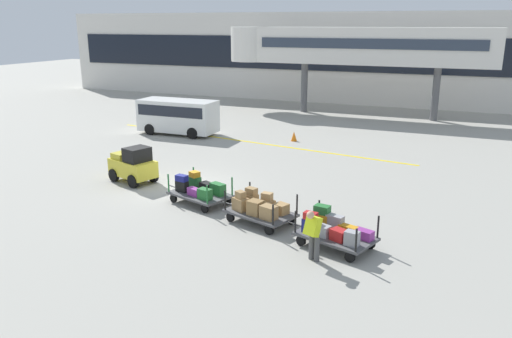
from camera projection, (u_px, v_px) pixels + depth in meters
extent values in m
plane|color=#9E9B91|center=(181.00, 187.00, 21.22)|extent=(120.00, 120.00, 0.00)
cube|color=yellow|center=(249.00, 142.00, 29.27)|extent=(19.24, 3.15, 0.01)
cube|color=silver|center=(337.00, 58.00, 43.19)|extent=(53.63, 2.40, 7.50)
cube|color=black|center=(334.00, 54.00, 41.98)|extent=(50.95, 0.12, 2.80)
cube|color=silver|center=(369.00, 46.00, 36.12)|extent=(17.37, 2.20, 2.60)
cylinder|color=silver|center=(250.00, 44.00, 39.59)|extent=(3.00, 3.00, 2.60)
cube|color=#2D3847|center=(366.00, 44.00, 35.05)|extent=(15.63, 0.08, 0.70)
cylinder|color=#59595B|center=(304.00, 87.00, 38.78)|extent=(0.50, 0.50, 3.72)
cylinder|color=#59595B|center=(436.00, 94.00, 35.21)|extent=(0.50, 0.50, 3.72)
cube|color=gold|center=(133.00, 168.00, 21.76)|extent=(2.34, 1.69, 0.70)
cube|color=black|center=(137.00, 154.00, 21.35)|extent=(1.07, 1.19, 0.60)
cube|color=gold|center=(124.00, 155.00, 21.99)|extent=(0.95, 1.10, 0.24)
cylinder|color=black|center=(134.00, 170.00, 22.67)|extent=(0.59, 0.34, 0.56)
cylinder|color=black|center=(114.00, 175.00, 21.90)|extent=(0.59, 0.34, 0.56)
cylinder|color=black|center=(153.00, 176.00, 21.81)|extent=(0.59, 0.34, 0.56)
cylinder|color=black|center=(133.00, 181.00, 21.05)|extent=(0.59, 0.34, 0.56)
cube|color=#4C4C4F|center=(200.00, 194.00, 19.20)|extent=(2.62, 2.04, 0.08)
cylinder|color=#237033|center=(194.00, 176.00, 20.22)|extent=(0.06, 0.06, 0.70)
cylinder|color=#237033|center=(168.00, 183.00, 19.29)|extent=(0.06, 0.06, 0.70)
cylinder|color=#237033|center=(232.00, 186.00, 18.90)|extent=(0.06, 0.06, 0.70)
cylinder|color=#237033|center=(207.00, 195.00, 17.96)|extent=(0.06, 0.06, 0.70)
cylinder|color=black|center=(196.00, 191.00, 20.23)|extent=(0.34, 0.19, 0.32)
cylinder|color=black|center=(174.00, 198.00, 19.36)|extent=(0.34, 0.19, 0.32)
cylinder|color=black|center=(228.00, 200.00, 19.15)|extent=(0.34, 0.19, 0.32)
cylinder|color=black|center=(205.00, 209.00, 18.28)|extent=(0.34, 0.19, 0.32)
cylinder|color=#333333|center=(174.00, 187.00, 20.15)|extent=(0.68, 0.26, 0.05)
cube|color=#236B2D|center=(195.00, 182.00, 19.79)|extent=(0.50, 0.36, 0.44)
cube|color=black|center=(182.00, 186.00, 19.35)|extent=(0.54, 0.36, 0.42)
cube|color=black|center=(207.00, 187.00, 19.36)|extent=(0.63, 0.53, 0.35)
cube|color=#8C338C|center=(194.00, 192.00, 18.91)|extent=(0.63, 0.46, 0.29)
cube|color=#236B2D|center=(218.00, 189.00, 18.98)|extent=(0.67, 0.51, 0.44)
cube|color=#236B2D|center=(205.00, 194.00, 18.50)|extent=(0.56, 0.44, 0.40)
cube|color=orange|center=(195.00, 174.00, 19.70)|extent=(0.46, 0.44, 0.22)
cube|color=navy|center=(182.00, 178.00, 19.26)|extent=(0.48, 0.35, 0.23)
cube|color=#4C4C4F|center=(261.00, 213.00, 17.32)|extent=(2.62, 2.04, 0.08)
cylinder|color=black|center=(250.00, 191.00, 18.34)|extent=(0.06, 0.06, 0.70)
cylinder|color=black|center=(225.00, 200.00, 17.40)|extent=(0.06, 0.06, 0.70)
cylinder|color=black|center=(297.00, 204.00, 17.01)|extent=(0.06, 0.06, 0.70)
cylinder|color=black|center=(273.00, 215.00, 16.08)|extent=(0.06, 0.06, 0.70)
cylinder|color=black|center=(253.00, 208.00, 18.35)|extent=(0.34, 0.19, 0.32)
cylinder|color=black|center=(230.00, 217.00, 17.48)|extent=(0.34, 0.19, 0.32)
cylinder|color=black|center=(291.00, 220.00, 17.27)|extent=(0.34, 0.19, 0.32)
cylinder|color=black|center=(269.00, 230.00, 16.40)|extent=(0.34, 0.19, 0.32)
cylinder|color=#333333|center=(229.00, 204.00, 18.26)|extent=(0.68, 0.26, 0.05)
cube|color=#9E7A4C|center=(251.00, 200.00, 17.90)|extent=(0.49, 0.46, 0.39)
cube|color=#9E7A4C|center=(241.00, 204.00, 17.41)|extent=(0.64, 0.57, 0.44)
cube|color=tan|center=(267.00, 205.00, 17.46)|extent=(0.61, 0.58, 0.35)
cube|color=olive|center=(255.00, 208.00, 16.98)|extent=(0.55, 0.50, 0.50)
cube|color=#A87F4C|center=(281.00, 209.00, 17.11)|extent=(0.55, 0.54, 0.35)
cube|color=#9E7A4C|center=(269.00, 212.00, 16.63)|extent=(0.62, 0.54, 0.45)
cube|color=#9E7A4C|center=(251.00, 191.00, 17.81)|extent=(0.44, 0.38, 0.25)
cube|color=#9E7A4C|center=(240.00, 195.00, 17.31)|extent=(0.41, 0.38, 0.24)
cube|color=tan|center=(267.00, 197.00, 17.37)|extent=(0.38, 0.30, 0.27)
cube|color=#4C4C4F|center=(336.00, 236.00, 15.44)|extent=(2.62, 2.04, 0.08)
cylinder|color=black|center=(319.00, 210.00, 16.46)|extent=(0.06, 0.06, 0.70)
cylinder|color=black|center=(295.00, 222.00, 15.52)|extent=(0.06, 0.06, 0.70)
cylinder|color=black|center=(378.00, 227.00, 15.13)|extent=(0.06, 0.06, 0.70)
cylinder|color=black|center=(356.00, 240.00, 14.20)|extent=(0.06, 0.06, 0.70)
cylinder|color=black|center=(323.00, 229.00, 16.47)|extent=(0.34, 0.19, 0.32)
cylinder|color=black|center=(301.00, 241.00, 15.60)|extent=(0.34, 0.19, 0.32)
cylinder|color=black|center=(370.00, 244.00, 15.38)|extent=(0.34, 0.19, 0.32)
cylinder|color=black|center=(350.00, 257.00, 14.52)|extent=(0.34, 0.19, 0.32)
cylinder|color=#333333|center=(296.00, 225.00, 16.38)|extent=(0.68, 0.26, 0.05)
cube|color=orange|center=(322.00, 220.00, 16.06)|extent=(0.60, 0.47, 0.42)
cube|color=navy|center=(310.00, 226.00, 15.55)|extent=(0.52, 0.47, 0.44)
cube|color=#99999E|center=(335.00, 222.00, 15.77)|extent=(0.61, 0.42, 0.48)
cube|color=#99999E|center=(323.00, 231.00, 15.32)|extent=(0.55, 0.47, 0.34)
cube|color=orange|center=(348.00, 230.00, 15.43)|extent=(0.65, 0.44, 0.28)
cube|color=red|center=(339.00, 235.00, 15.00)|extent=(0.57, 0.51, 0.34)
cube|color=#8C338C|center=(363.00, 234.00, 15.13)|extent=(0.66, 0.49, 0.28)
cube|color=#99999E|center=(352.00, 238.00, 14.65)|extent=(0.45, 0.37, 0.44)
cube|color=#236B2D|center=(322.00, 210.00, 15.97)|extent=(0.52, 0.40, 0.27)
cube|color=red|center=(311.00, 216.00, 15.46)|extent=(0.44, 0.31, 0.22)
cylinder|color=#4C4C4C|center=(312.00, 246.00, 14.65)|extent=(0.16, 0.16, 0.82)
cylinder|color=#4C4C4C|center=(317.00, 248.00, 14.52)|extent=(0.16, 0.16, 0.82)
cube|color=#D1E51E|center=(313.00, 226.00, 14.33)|extent=(0.53, 0.54, 0.61)
sphere|color=tan|center=(310.00, 215.00, 14.15)|extent=(0.22, 0.22, 0.22)
cube|color=white|center=(178.00, 116.00, 31.06)|extent=(4.82, 1.94, 1.90)
cube|color=#1E232D|center=(178.00, 109.00, 30.95)|extent=(4.43, 1.98, 0.64)
cylinder|color=black|center=(150.00, 129.00, 31.05)|extent=(0.68, 0.25, 0.68)
cylinder|color=black|center=(193.00, 133.00, 29.96)|extent=(0.68, 0.25, 0.68)
cone|color=orange|center=(294.00, 136.00, 29.42)|extent=(0.36, 0.36, 0.55)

